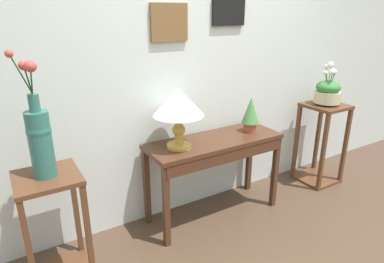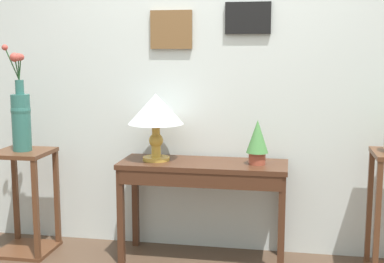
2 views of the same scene
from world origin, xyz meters
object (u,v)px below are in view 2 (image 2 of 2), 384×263
object	(u,v)px
flower_vase_tall_left	(21,114)
pedestal_stand_left	(25,202)
potted_plant_on_console	(257,140)
table_lamp	(156,112)
console_table	(203,177)

from	to	relation	value
flower_vase_tall_left	pedestal_stand_left	bearing A→B (deg)	76.77
pedestal_stand_left	potted_plant_on_console	bearing A→B (deg)	2.88
table_lamp	flower_vase_tall_left	bearing A→B (deg)	-174.75
pedestal_stand_left	flower_vase_tall_left	xyz separation A→B (m)	(-0.00, -0.00, 0.66)
pedestal_stand_left	table_lamp	bearing A→B (deg)	5.14
console_table	table_lamp	bearing A→B (deg)	175.94
pedestal_stand_left	console_table	bearing A→B (deg)	2.77
table_lamp	pedestal_stand_left	distance (m)	1.20
table_lamp	potted_plant_on_console	xyz separation A→B (m)	(0.72, -0.00, -0.18)
console_table	flower_vase_tall_left	size ratio (longest dim) A/B	1.53
pedestal_stand_left	flower_vase_tall_left	distance (m)	0.66
console_table	potted_plant_on_console	distance (m)	0.46
potted_plant_on_console	pedestal_stand_left	distance (m)	1.78
console_table	pedestal_stand_left	distance (m)	1.35
potted_plant_on_console	flower_vase_tall_left	bearing A→B (deg)	-177.06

